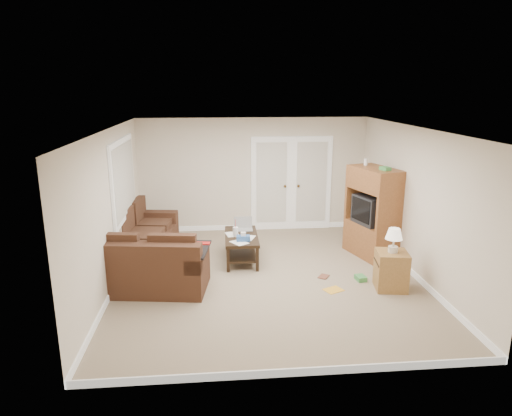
{
  "coord_description": "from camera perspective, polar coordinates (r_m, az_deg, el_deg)",
  "views": [
    {
      "loc": [
        -0.85,
        -7.13,
        3.14
      ],
      "look_at": [
        -0.15,
        0.48,
        1.1
      ],
      "focal_mm": 32.0,
      "sensor_mm": 36.0,
      "label": 1
    }
  ],
  "objects": [
    {
      "name": "window_left",
      "position": [
        8.44,
        -16.23,
        3.49
      ],
      "size": [
        0.05,
        1.92,
        1.42
      ],
      "color": "white",
      "rests_on": "wall_left"
    },
    {
      "name": "wall_front",
      "position": [
        4.84,
        5.29,
        -8.07
      ],
      "size": [
        5.0,
        0.02,
        2.5
      ],
      "primitive_type": "cube",
      "color": "#EFE3CF",
      "rests_on": "floor"
    },
    {
      "name": "floor_greenbox",
      "position": [
        7.91,
        12.95,
        -8.53
      ],
      "size": [
        0.17,
        0.22,
        0.08
      ],
      "primitive_type": "cube",
      "rotation": [
        0.0,
        0.0,
        0.13
      ],
      "color": "#43954A",
      "rests_on": "floor"
    },
    {
      "name": "ceiling",
      "position": [
        7.21,
        1.54,
        9.86
      ],
      "size": [
        5.0,
        5.5,
        0.02
      ],
      "primitive_type": "cube",
      "color": "silver",
      "rests_on": "wall_back"
    },
    {
      "name": "sectional_sofa",
      "position": [
        8.16,
        -14.0,
        -5.53
      ],
      "size": [
        2.01,
        3.08,
        0.88
      ],
      "rotation": [
        0.0,
        0.0,
        -0.14
      ],
      "color": "#482A1B",
      "rests_on": "floor"
    },
    {
      "name": "french_doors",
      "position": [
        10.21,
        4.44,
        3.0
      ],
      "size": [
        1.8,
        0.05,
        2.13
      ],
      "color": "white",
      "rests_on": "floor"
    },
    {
      "name": "floor_magazine",
      "position": [
        7.48,
        9.65,
        -10.06
      ],
      "size": [
        0.36,
        0.33,
        0.01
      ],
      "primitive_type": "cube",
      "rotation": [
        0.0,
        0.0,
        0.44
      ],
      "color": "gold",
      "rests_on": "floor"
    },
    {
      "name": "floor_book",
      "position": [
        7.96,
        7.94,
        -8.38
      ],
      "size": [
        0.24,
        0.25,
        0.02
      ],
      "primitive_type": "imported",
      "rotation": [
        0.0,
        0.0,
        -0.59
      ],
      "color": "brown",
      "rests_on": "floor"
    },
    {
      "name": "baseboards",
      "position": [
        7.81,
        1.41,
        -8.34
      ],
      "size": [
        5.0,
        5.5,
        0.1
      ],
      "primitive_type": null,
      "color": "white",
      "rests_on": "floor"
    },
    {
      "name": "space_heater",
      "position": [
        10.48,
        11.89,
        -1.92
      ],
      "size": [
        0.15,
        0.13,
        0.31
      ],
      "primitive_type": "cube",
      "rotation": [
        0.0,
        0.0,
        -0.23
      ],
      "color": "white",
      "rests_on": "floor"
    },
    {
      "name": "floor",
      "position": [
        7.83,
        1.41,
        -8.68
      ],
      "size": [
        5.5,
        5.5,
        0.0
      ],
      "primitive_type": "plane",
      "color": "gray",
      "rests_on": "ground"
    },
    {
      "name": "tv_armoire",
      "position": [
        8.85,
        14.39,
        -0.49
      ],
      "size": [
        0.87,
        1.18,
        1.82
      ],
      "rotation": [
        0.0,
        0.0,
        0.3
      ],
      "color": "brown",
      "rests_on": "floor"
    },
    {
      "name": "wall_back",
      "position": [
        10.09,
        -0.34,
        4.15
      ],
      "size": [
        5.0,
        0.02,
        2.5
      ],
      "primitive_type": "cube",
      "color": "#EFE3CF",
      "rests_on": "floor"
    },
    {
      "name": "side_cabinet",
      "position": [
        7.61,
        16.57,
        -7.12
      ],
      "size": [
        0.54,
        0.54,
        1.01
      ],
      "rotation": [
        0.0,
        0.0,
        -0.16
      ],
      "color": "#9E703A",
      "rests_on": "floor"
    },
    {
      "name": "wall_left",
      "position": [
        7.56,
        -17.71,
        -0.25
      ],
      "size": [
        0.02,
        5.5,
        2.5
      ],
      "primitive_type": "cube",
      "color": "#EFE3CF",
      "rests_on": "floor"
    },
    {
      "name": "wall_right",
      "position": [
        8.1,
        19.33,
        0.6
      ],
      "size": [
        0.02,
        5.5,
        2.5
      ],
      "primitive_type": "cube",
      "color": "#EFE3CF",
      "rests_on": "floor"
    },
    {
      "name": "coffee_table",
      "position": [
        8.51,
        -1.82,
        -4.79
      ],
      "size": [
        0.62,
        1.2,
        0.81
      ],
      "rotation": [
        0.0,
        0.0,
        -0.02
      ],
      "color": "black",
      "rests_on": "floor"
    }
  ]
}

